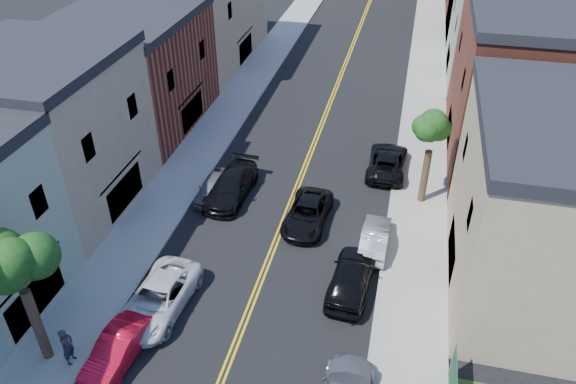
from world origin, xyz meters
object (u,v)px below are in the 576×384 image
Objects in this scene: red_sedan at (118,349)px; pedestrian_left at (67,346)px; grey_car_left at (214,187)px; silver_car_right at (375,238)px; black_car_left at (231,186)px; black_car_right at (351,277)px; black_suv_lane at (307,214)px; white_pickup at (159,298)px; dark_car_right_far at (387,161)px.

pedestrian_left is (-1.94, -0.68, 0.41)m from red_sedan.
red_sedan is 1.08× the size of grey_car_left.
black_car_left is at bearing -16.51° from silver_car_right.
grey_car_left is at bearing -163.63° from black_car_left.
black_car_left is 1.10× the size of black_car_right.
black_suv_lane is at bearing -14.38° from black_car_left.
grey_car_left is at bearing -9.44° from pedestrian_left.
black_car_right is 2.60× the size of pedestrian_left.
black_car_right is (9.57, -6.32, 0.18)m from grey_car_left.
white_pickup is 2.85× the size of pedestrian_left.
pedestrian_left reaches higher than red_sedan.
black_car_left is 2.87× the size of pedestrian_left.
black_car_right is (8.47, -6.58, 0.05)m from black_car_left.
black_car_left is at bearing 164.95° from black_suv_lane.
silver_car_right is 0.78× the size of dark_car_right_far.
grey_car_left is 13.82m from pedestrian_left.
dark_car_right_far is at bearing 61.47° from white_pickup.
black_car_left is (0.42, 10.04, 0.04)m from white_pickup.
red_sedan is 2.09m from pedestrian_left.
dark_car_right_far is at bearing 29.68° from grey_car_left.
red_sedan reaches higher than grey_car_left.
pedestrian_left reaches higher than grey_car_left.
pedestrian_left is at bearing -155.85° from red_sedan.
pedestrian_left reaches higher than black_car_right.
dark_car_right_far is 2.79× the size of pedestrian_left.
black_car_right is (8.89, 3.46, 0.09)m from white_pickup.
black_suv_lane reaches higher than silver_car_right.
dark_car_right_far is at bearing 61.83° from black_suv_lane.
silver_car_right is (10.26, 10.29, -0.01)m from red_sedan.
black_suv_lane is (6.15, 11.62, -0.01)m from red_sedan.
pedestrian_left reaches higher than silver_car_right.
white_pickup reaches higher than dark_car_right_far.
black_car_left is (1.09, 0.26, 0.13)m from grey_car_left.
grey_car_left is 6.46m from black_suv_lane.
black_suv_lane is at bearing 60.04° from white_pickup.
grey_car_left is at bearing -29.74° from black_car_right.
dark_car_right_far is (0.85, 11.88, -0.11)m from black_car_right.
silver_car_right is 16.41m from pedestrian_left.
black_car_right is at bearing -54.12° from black_suv_lane.
black_car_left is 10.73m from dark_car_right_far.
grey_car_left is 11.47m from black_car_right.
black_car_right reaches higher than dark_car_right_far.
white_pickup is at bearing -84.43° from grey_car_left.
dark_car_right_far reaches higher than black_suv_lane.
red_sedan is at bearing -95.25° from white_pickup.
grey_car_left is 2.05× the size of pedestrian_left.
white_pickup is at bearing -121.41° from black_suv_lane.
black_car_left is at bearing -13.67° from pedestrian_left.
white_pickup is 0.99× the size of black_car_left.
grey_car_left is 0.79× the size of black_suv_lane.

